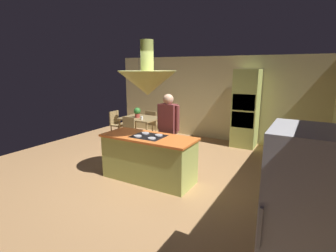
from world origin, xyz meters
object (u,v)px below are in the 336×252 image
at_px(chair_facing_island, 127,131).
at_px(cup_on_table, 142,118).
at_px(oven_tower, 246,109).
at_px(chair_at_corner, 117,123).
at_px(dining_table, 140,121).
at_px(canister_flour, 315,151).
at_px(potted_plant_on_table, 137,112).
at_px(chair_by_back_wall, 153,122).
at_px(kitchen_island, 149,158).
at_px(microwave_on_counter, 316,131).
at_px(canister_sugar, 315,149).
at_px(refrigerator, 306,226).
at_px(canister_tea, 316,145).
at_px(person_at_island, 168,127).

relative_size(chair_facing_island, cup_on_table, 9.67).
height_order(oven_tower, chair_at_corner, oven_tower).
height_order(chair_facing_island, cup_on_table, chair_facing_island).
bearing_deg(dining_table, chair_facing_island, -90.00).
bearing_deg(canister_flour, potted_plant_on_table, 158.83).
xyz_separation_m(dining_table, potted_plant_on_table, (-0.07, -0.05, 0.27)).
xyz_separation_m(chair_by_back_wall, cup_on_table, (0.21, -0.88, 0.30)).
height_order(kitchen_island, chair_facing_island, kitchen_island).
relative_size(dining_table, cup_on_table, 12.09).
bearing_deg(microwave_on_counter, canister_flour, -90.00).
bearing_deg(chair_by_back_wall, cup_on_table, 103.29).
xyz_separation_m(chair_by_back_wall, chair_at_corner, (-0.92, -0.66, 0.00)).
distance_m(chair_at_corner, microwave_on_counter, 5.53).
bearing_deg(chair_facing_island, dining_table, 90.00).
height_order(canister_sugar, microwave_on_counter, microwave_on_counter).
distance_m(oven_tower, refrigerator, 5.23).
bearing_deg(oven_tower, canister_sugar, -58.14).
xyz_separation_m(kitchen_island, canister_sugar, (2.84, 0.44, 0.52)).
bearing_deg(chair_at_corner, microwave_on_counter, -96.85).
bearing_deg(potted_plant_on_table, refrigerator, -39.35).
height_order(refrigerator, chair_facing_island, refrigerator).
relative_size(chair_by_back_wall, chair_at_corner, 1.00).
bearing_deg(chair_facing_island, refrigerator, -34.88).
bearing_deg(chair_facing_island, cup_on_table, 64.72).
xyz_separation_m(refrigerator, canister_sugar, (0.04, 2.14, 0.11)).
bearing_deg(dining_table, canister_flour, -22.03).
xyz_separation_m(cup_on_table, canister_tea, (4.33, -1.26, 0.19)).
bearing_deg(kitchen_island, refrigerator, -31.27).
bearing_deg(chair_at_corner, cup_on_table, -101.04).
bearing_deg(canister_tea, potted_plant_on_table, 162.82).
height_order(canister_flour, canister_sugar, canister_flour).
relative_size(refrigerator, chair_facing_island, 1.99).
height_order(kitchen_island, chair_at_corner, kitchen_island).
distance_m(chair_facing_island, cup_on_table, 0.57).
relative_size(person_at_island, microwave_on_counter, 3.64).
distance_m(oven_tower, potted_plant_on_table, 3.12).
bearing_deg(canister_tea, chair_facing_island, 169.84).
relative_size(canister_sugar, canister_tea, 0.77).
relative_size(chair_by_back_wall, cup_on_table, 9.67).
xyz_separation_m(kitchen_island, chair_by_back_wall, (-1.70, 2.76, 0.05)).
bearing_deg(canister_sugar, person_at_island, 175.54).
xyz_separation_m(person_at_island, chair_at_corner, (-2.70, 1.44, -0.46)).
relative_size(chair_at_corner, potted_plant_on_table, 2.90).
relative_size(kitchen_island, canister_tea, 10.27).
bearing_deg(chair_at_corner, chair_by_back_wall, -54.32).
bearing_deg(chair_facing_island, kitchen_island, -40.21).
relative_size(oven_tower, microwave_on_counter, 4.72).
distance_m(refrigerator, dining_table, 5.89).
distance_m(chair_at_corner, potted_plant_on_table, 0.95).
height_order(potted_plant_on_table, microwave_on_counter, microwave_on_counter).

